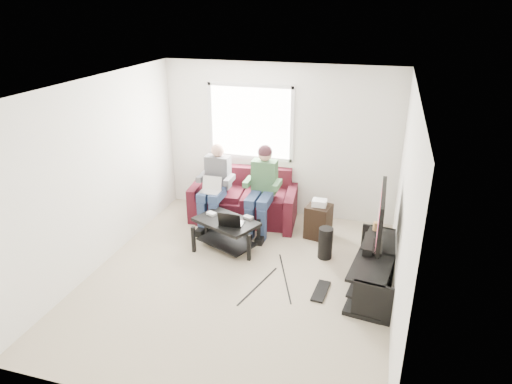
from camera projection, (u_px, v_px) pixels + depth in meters
The scene contains 26 objects.
floor at pixel (239, 278), 6.21m from camera, with size 4.50×4.50×0.00m, color #BBAC91.
ceiling at pixel (235, 86), 5.21m from camera, with size 4.50×4.50×0.00m, color white.
wall_back at pixel (279, 141), 7.70m from camera, with size 4.50×4.50×0.00m, color silver.
wall_front at pixel (150, 292), 3.72m from camera, with size 4.50×4.50×0.00m, color silver.
wall_left at pixel (98, 175), 6.22m from camera, with size 4.50×4.50×0.00m, color silver.
wall_right at pixel (404, 209), 5.20m from camera, with size 4.50×4.50×0.00m, color silver.
window at pixel (250, 122), 7.70m from camera, with size 1.48×0.04×1.28m.
sofa at pixel (244, 201), 7.83m from camera, with size 1.89×1.00×0.85m.
person_left at pixel (215, 182), 7.49m from camera, with size 0.40×0.70×1.35m.
person_right at pixel (262, 184), 7.27m from camera, with size 0.40×0.71×1.39m.
laptop_silver at pixel (210, 188), 7.31m from camera, with size 0.32×0.22×0.24m, color silver, non-canonical shape.
coffee_table at pixel (226, 228), 6.86m from camera, with size 1.08×0.90×0.46m.
laptop_black at pixel (232, 216), 6.66m from camera, with size 0.34×0.24×0.24m, color black, non-canonical shape.
controller_a at pixel (212, 214), 6.98m from camera, with size 0.14×0.09×0.04m, color silver.
controller_b at pixel (224, 213), 6.99m from camera, with size 0.14×0.09×0.04m, color black.
controller_c at pixel (248, 217), 6.86m from camera, with size 0.14×0.09×0.04m, color gray.
tv_stand at pixel (375, 271), 5.96m from camera, with size 0.67×1.60×0.51m.
tv at pixel (381, 217), 5.76m from camera, with size 0.12×1.10×0.81m.
soundbar at pixel (368, 244), 5.95m from camera, with size 0.12×0.50×0.10m, color black.
drink_cup at pixel (376, 226), 6.40m from camera, with size 0.08×0.08×0.12m, color #B4864D.
console_white at pixel (374, 283), 5.58m from camera, with size 0.30×0.22×0.06m, color silver.
console_grey at pixel (376, 254), 6.19m from camera, with size 0.34×0.26×0.08m, color gray.
console_black at pixel (375, 268), 5.89m from camera, with size 0.38×0.30×0.07m, color black.
subwoofer at pixel (325, 243), 6.64m from camera, with size 0.21×0.21×0.48m, color black.
keyboard_floor at pixel (321, 291), 5.92m from camera, with size 0.16×0.48×0.03m, color black.
end_table at pixel (318, 220), 7.22m from camera, with size 0.36×0.36×0.64m.
Camera 1 is at (1.69, -5.00, 3.49)m, focal length 32.00 mm.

